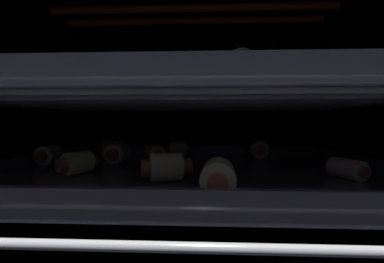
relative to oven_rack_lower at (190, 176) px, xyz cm
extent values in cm
cube|color=black|center=(0.00, 0.00, -9.92)|extent=(61.57, 50.61, 1.20)
cube|color=black|center=(0.00, 24.70, 9.85)|extent=(61.57, 1.20, 38.34)
cylinder|color=#F25919|center=(0.00, 5.30, 26.80)|extent=(47.34, 1.23, 1.23)
cylinder|color=#F25919|center=(0.00, 10.61, 26.80)|extent=(47.34, 1.23, 1.23)
cylinder|color=#B7B7BC|center=(-27.84, 0.00, 0.00)|extent=(0.72, 47.24, 0.72)
cylinder|color=#B7B7BC|center=(27.84, 0.00, 0.00)|extent=(0.72, 47.24, 0.72)
cylinder|color=#B7B7BC|center=(0.00, -21.47, 0.00)|extent=(55.67, 0.72, 0.72)
cylinder|color=#B7B7BC|center=(0.00, -17.18, 0.00)|extent=(55.67, 0.72, 0.72)
cylinder|color=#B7B7BC|center=(0.00, -12.88, 0.00)|extent=(55.67, 0.72, 0.72)
cylinder|color=#B7B7BC|center=(0.00, -8.59, 0.00)|extent=(55.67, 0.72, 0.72)
cylinder|color=#B7B7BC|center=(0.00, -4.29, 0.00)|extent=(55.67, 0.72, 0.72)
cylinder|color=#B7B7BC|center=(0.00, 0.00, 0.00)|extent=(55.67, 0.72, 0.72)
cylinder|color=#B7B7BC|center=(0.00, 4.29, 0.00)|extent=(55.67, 0.72, 0.72)
cylinder|color=#B7B7BC|center=(0.00, 8.59, 0.00)|extent=(55.67, 0.72, 0.72)
cylinder|color=#B7B7BC|center=(0.00, 12.88, 0.00)|extent=(55.67, 0.72, 0.72)
cylinder|color=#B7B7BC|center=(0.00, 17.18, 0.00)|extent=(55.67, 0.72, 0.72)
cylinder|color=#B7B7BC|center=(0.00, 21.47, 0.00)|extent=(55.67, 0.72, 0.72)
cube|color=#4C4C51|center=(0.00, 0.00, 0.73)|extent=(52.57, 36.29, 0.75)
cube|color=#4C4C51|center=(0.00, -17.75, 1.96)|extent=(52.57, 0.80, 1.71)
cube|color=#4C4C51|center=(0.00, 17.75, 1.96)|extent=(52.57, 0.80, 1.71)
cube|color=#4C4C51|center=(-25.88, 0.00, 1.96)|extent=(0.80, 36.29, 1.71)
cube|color=#4C4C51|center=(25.88, 0.00, 1.96)|extent=(0.80, 36.29, 1.71)
cylinder|color=beige|center=(-12.58, 4.77, 2.74)|extent=(3.33, 3.76, 3.26)
cylinder|color=#9E563D|center=(-12.62, 2.58, 2.74)|extent=(1.94, 0.71, 1.93)
cylinder|color=#9E563D|center=(-12.54, 6.96, 2.74)|extent=(1.94, 0.71, 1.93)
cylinder|color=beige|center=(19.43, -5.82, 2.34)|extent=(3.72, 4.63, 2.46)
cylinder|color=#9E563D|center=(18.61, -3.67, 2.34)|extent=(1.47, 1.04, 1.35)
cylinder|color=#9E563D|center=(20.25, -7.98, 2.34)|extent=(1.47, 1.04, 1.35)
cylinder|color=beige|center=(-17.46, 14.61, 2.54)|extent=(4.31, 4.16, 2.86)
cylinder|color=#9E563D|center=(-15.69, 15.68, 2.54)|extent=(1.55, 1.83, 1.63)
cylinder|color=#9E563D|center=(-19.23, 13.54, 2.54)|extent=(1.55, 1.83, 1.63)
cylinder|color=beige|center=(-14.67, -4.60, 2.60)|extent=(4.23, 4.32, 2.98)
cylinder|color=#9E563D|center=(-13.57, -2.76, 2.60)|extent=(2.04, 1.79, 1.76)
cylinder|color=#9E563D|center=(-15.77, -6.44, 2.60)|extent=(2.04, 1.79, 1.76)
cylinder|color=beige|center=(3.42, -13.10, 2.78)|extent=(3.61, 4.00, 3.34)
cylinder|color=#9E563D|center=(3.60, -10.70, 2.78)|extent=(1.87, 1.16, 1.80)
cylinder|color=#9E563D|center=(3.25, -15.49, 2.78)|extent=(1.87, 1.16, 1.80)
cylinder|color=beige|center=(-2.39, -8.16, 2.78)|extent=(4.49, 4.28, 3.34)
cylinder|color=#9E563D|center=(-4.61, -8.86, 2.78)|extent=(1.55, 2.18, 1.97)
cylinder|color=#9E563D|center=(-0.17, -7.46, 2.78)|extent=(1.55, 2.18, 1.97)
cylinder|color=beige|center=(-3.19, 12.70, 2.56)|extent=(3.94, 3.74, 2.90)
cylinder|color=#9E563D|center=(-1.32, 13.30, 2.56)|extent=(1.13, 1.59, 1.44)
cylinder|color=#9E563D|center=(-5.07, 12.11, 2.56)|extent=(1.13, 1.59, 1.44)
cylinder|color=beige|center=(-6.69, 7.02, 2.53)|extent=(4.15, 4.28, 2.84)
cylinder|color=#9E563D|center=(-5.52, 5.19, 2.53)|extent=(1.67, 1.60, 1.30)
cylinder|color=#9E563D|center=(-7.85, 8.85, 2.53)|extent=(1.67, 1.60, 1.30)
cylinder|color=beige|center=(13.02, 12.00, 2.76)|extent=(4.13, 4.11, 3.31)
cylinder|color=#9E563D|center=(12.37, 9.93, 2.76)|extent=(2.09, 1.57, 1.86)
cylinder|color=#9E563D|center=(13.67, 14.06, 2.76)|extent=(2.09, 1.57, 1.86)
cylinder|color=beige|center=(-23.11, 2.66, 2.65)|extent=(3.19, 3.19, 3.08)
cylinder|color=#9E563D|center=(-23.03, 4.71, 2.65)|extent=(1.67, 1.08, 1.63)
cylinder|color=#9E563D|center=(-23.18, 0.61, 2.65)|extent=(1.67, 1.08, 1.63)
cylinder|color=#B7B7BC|center=(-27.84, 0.00, 10.80)|extent=(0.64, 47.24, 0.64)
cylinder|color=#B7B7BC|center=(0.00, -20.67, 10.80)|extent=(55.67, 0.64, 0.64)
cylinder|color=#B7B7BC|center=(0.00, -14.76, 10.80)|extent=(55.67, 0.64, 0.64)
cylinder|color=#B7B7BC|center=(0.00, -8.86, 10.80)|extent=(55.67, 0.64, 0.64)
cylinder|color=#B7B7BC|center=(0.00, -2.95, 10.80)|extent=(55.67, 0.64, 0.64)
cylinder|color=#B7B7BC|center=(0.00, 2.95, 10.80)|extent=(55.67, 0.64, 0.64)
cylinder|color=#B7B7BC|center=(0.00, 8.86, 10.80)|extent=(55.67, 0.64, 0.64)
cylinder|color=#B7B7BC|center=(0.00, 14.76, 10.80)|extent=(55.67, 0.64, 0.64)
cylinder|color=#B7B7BC|center=(0.00, 20.67, 10.80)|extent=(55.67, 0.64, 0.64)
cube|color=silver|center=(0.00, 0.00, 11.71)|extent=(52.57, 36.29, 1.17)
cube|color=silver|center=(0.00, -17.75, 12.84)|extent=(52.57, 0.80, 1.10)
cube|color=silver|center=(0.00, 17.75, 12.84)|extent=(52.57, 0.80, 1.10)
cube|color=silver|center=(-25.88, 0.00, 12.84)|extent=(0.80, 36.29, 1.10)
cube|color=silver|center=(25.88, 0.00, 12.84)|extent=(0.80, 36.29, 1.10)
cylinder|color=beige|center=(-13.14, -10.30, 13.57)|extent=(3.89, 4.47, 2.57)
cylinder|color=#9E563D|center=(-14.15, -8.10, 13.57)|extent=(1.62, 1.53, 1.28)
cylinder|color=#9E563D|center=(-12.13, -12.49, 13.57)|extent=(1.62, 1.53, 1.28)
cylinder|color=beige|center=(-5.96, 1.73, 13.63)|extent=(2.77, 3.86, 2.68)
cylinder|color=#9E563D|center=(-6.02, 4.11, 13.63)|extent=(1.48, 1.01, 1.46)
cylinder|color=#9E563D|center=(-5.91, -0.65, 13.63)|extent=(1.48, 1.01, 1.46)
cylinder|color=beige|center=(0.49, 9.66, 13.55)|extent=(3.82, 3.87, 2.53)
cylinder|color=#9E563D|center=(-0.78, 11.15, 13.55)|extent=(1.66, 1.62, 1.34)
cylinder|color=#9E563D|center=(1.76, 8.17, 13.55)|extent=(1.66, 1.62, 1.34)
cylinder|color=beige|center=(14.27, -9.83, 13.49)|extent=(3.05, 3.90, 2.41)
cylinder|color=#9E563D|center=(14.72, -7.60, 13.49)|extent=(1.39, 1.29, 1.20)
cylinder|color=#9E563D|center=(13.82, -12.07, 13.49)|extent=(1.39, 1.29, 1.20)
cylinder|color=beige|center=(-10.03, 5.16, 13.78)|extent=(4.30, 4.50, 2.98)
cylinder|color=#9E563D|center=(-11.04, 7.00, 13.78)|extent=(1.62, 1.31, 1.47)
cylinder|color=#9E563D|center=(-9.02, 3.33, 13.78)|extent=(1.62, 1.31, 1.47)
cylinder|color=beige|center=(6.00, -10.36, 13.79)|extent=(3.67, 4.32, 3.01)
cylinder|color=#9E563D|center=(5.55, -12.73, 13.79)|extent=(1.92, 1.31, 1.76)
cylinder|color=#9E563D|center=(6.45, -8.00, 13.79)|extent=(1.92, 1.31, 1.76)
cylinder|color=beige|center=(-7.69, 13.30, 13.57)|extent=(4.12, 3.56, 2.56)
cylinder|color=#9E563D|center=(-5.63, 12.59, 13.57)|extent=(1.31, 1.64, 1.43)
cylinder|color=#9E563D|center=(-9.75, 14.02, 13.57)|extent=(1.31, 1.64, 1.43)
camera|label=1|loc=(2.00, -37.50, 8.09)|focal=23.89mm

